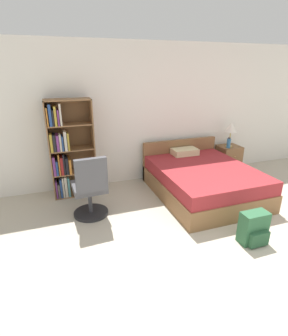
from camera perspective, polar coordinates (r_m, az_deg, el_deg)
name	(u,v)px	position (r m, az deg, el deg)	size (l,w,h in m)	color
ground_plane	(278,286)	(3.33, 27.23, -21.95)	(14.00, 14.00, 0.00)	#BCB29E
wall_back	(161,114)	(5.24, 3.78, 11.70)	(9.00, 0.06, 2.60)	white
bookshelf	(66,152)	(4.66, -16.59, 3.41)	(0.75, 0.34, 1.68)	brown
bed	(201,179)	(4.80, 12.38, -2.44)	(1.58, 1.97, 0.79)	brown
office_chair	(90,190)	(3.96, -11.62, -4.63)	(0.53, 0.60, 1.01)	#232326
nightstand	(228,159)	(5.99, 17.83, 1.92)	(0.45, 0.43, 0.58)	brown
table_lamp	(231,128)	(5.77, 18.43, 8.23)	(0.25, 0.25, 0.50)	tan
water_bottle	(229,143)	(5.74, 17.95, 5.19)	(0.08, 0.08, 0.22)	teal
backpack_green	(254,229)	(3.74, 22.80, -12.06)	(0.35, 0.25, 0.43)	#2D603D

